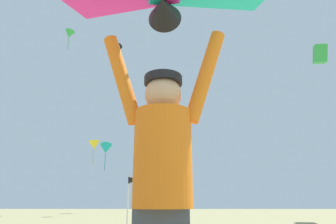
{
  "coord_description": "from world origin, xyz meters",
  "views": [
    {
      "loc": [
        -0.11,
        -2.0,
        0.84
      ],
      "look_at": [
        -0.18,
        0.97,
        1.81
      ],
      "focal_mm": 30.51,
      "sensor_mm": 36.0,
      "label": 1
    }
  ],
  "objects_px": {
    "kite_flyer_person": "(163,187)",
    "distant_kite_yellow_far_center": "(94,145)",
    "distant_kite_black_low_right": "(116,49)",
    "distant_kite_green_mid_right": "(320,54)",
    "marker_flag": "(133,183)",
    "distant_kite_green_low_left": "(69,34)",
    "distant_kite_teal_high_right": "(106,149)"
  },
  "relations": [
    {
      "from": "kite_flyer_person",
      "to": "distant_kite_black_low_right",
      "type": "relative_size",
      "value": 0.61
    },
    {
      "from": "distant_kite_teal_high_right",
      "to": "marker_flag",
      "type": "height_order",
      "value": "distant_kite_teal_high_right"
    },
    {
      "from": "distant_kite_yellow_far_center",
      "to": "distant_kite_green_mid_right",
      "type": "distance_m",
      "value": 18.92
    },
    {
      "from": "distant_kite_teal_high_right",
      "to": "marker_flag",
      "type": "distance_m",
      "value": 24.95
    },
    {
      "from": "distant_kite_green_low_left",
      "to": "distant_kite_black_low_right",
      "type": "height_order",
      "value": "distant_kite_black_low_right"
    },
    {
      "from": "distant_kite_green_low_left",
      "to": "distant_kite_green_mid_right",
      "type": "distance_m",
      "value": 18.99
    },
    {
      "from": "distant_kite_yellow_far_center",
      "to": "kite_flyer_person",
      "type": "bearing_deg",
      "value": -72.98
    },
    {
      "from": "kite_flyer_person",
      "to": "distant_kite_green_mid_right",
      "type": "xyz_separation_m",
      "value": [
        10.69,
        16.99,
        10.32
      ]
    },
    {
      "from": "kite_flyer_person",
      "to": "distant_kite_green_low_left",
      "type": "xyz_separation_m",
      "value": [
        -8.14,
        17.58,
        12.67
      ]
    },
    {
      "from": "marker_flag",
      "to": "distant_kite_green_mid_right",
      "type": "bearing_deg",
      "value": 41.23
    },
    {
      "from": "distant_kite_yellow_far_center",
      "to": "marker_flag",
      "type": "bearing_deg",
      "value": -69.91
    },
    {
      "from": "kite_flyer_person",
      "to": "distant_kite_yellow_far_center",
      "type": "relative_size",
      "value": 0.95
    },
    {
      "from": "distant_kite_green_low_left",
      "to": "distant_kite_black_low_right",
      "type": "xyz_separation_m",
      "value": [
        1.45,
        9.87,
        4.43
      ]
    },
    {
      "from": "distant_kite_teal_high_right",
      "to": "distant_kite_green_mid_right",
      "type": "xyz_separation_m",
      "value": [
        18.4,
        -13.09,
        4.42
      ]
    },
    {
      "from": "distant_kite_yellow_far_center",
      "to": "distant_kite_black_low_right",
      "type": "xyz_separation_m",
      "value": [
        -0.0,
        5.59,
        12.42
      ]
    },
    {
      "from": "distant_kite_black_low_right",
      "to": "distant_kite_green_mid_right",
      "type": "height_order",
      "value": "distant_kite_black_low_right"
    },
    {
      "from": "distant_kite_green_mid_right",
      "to": "marker_flag",
      "type": "bearing_deg",
      "value": -138.77
    },
    {
      "from": "distant_kite_green_low_left",
      "to": "distant_kite_teal_high_right",
      "type": "distance_m",
      "value": 14.22
    },
    {
      "from": "distant_kite_green_mid_right",
      "to": "distant_kite_black_low_right",
      "type": "bearing_deg",
      "value": 148.95
    },
    {
      "from": "distant_kite_yellow_far_center",
      "to": "distant_kite_green_mid_right",
      "type": "relative_size",
      "value": 1.32
    },
    {
      "from": "distant_kite_black_low_right",
      "to": "distant_kite_green_low_left",
      "type": "bearing_deg",
      "value": -98.36
    },
    {
      "from": "distant_kite_yellow_far_center",
      "to": "distant_kite_teal_high_right",
      "type": "height_order",
      "value": "distant_kite_teal_high_right"
    },
    {
      "from": "kite_flyer_person",
      "to": "marker_flag",
      "type": "distance_m",
      "value": 6.75
    },
    {
      "from": "distant_kite_green_mid_right",
      "to": "marker_flag",
      "type": "height_order",
      "value": "distant_kite_green_mid_right"
    },
    {
      "from": "distant_kite_yellow_far_center",
      "to": "marker_flag",
      "type": "height_order",
      "value": "distant_kite_yellow_far_center"
    },
    {
      "from": "kite_flyer_person",
      "to": "marker_flag",
      "type": "relative_size",
      "value": 1.17
    },
    {
      "from": "distant_kite_black_low_right",
      "to": "distant_kite_green_mid_right",
      "type": "xyz_separation_m",
      "value": [
        17.38,
        -10.46,
        -6.77
      ]
    },
    {
      "from": "kite_flyer_person",
      "to": "distant_kite_yellow_far_center",
      "type": "distance_m",
      "value": 23.34
    },
    {
      "from": "distant_kite_green_low_left",
      "to": "distant_kite_yellow_far_center",
      "type": "bearing_deg",
      "value": 71.28
    },
    {
      "from": "distant_kite_green_low_left",
      "to": "distant_kite_teal_high_right",
      "type": "relative_size",
      "value": 0.51
    },
    {
      "from": "distant_kite_yellow_far_center",
      "to": "distant_kite_black_low_right",
      "type": "distance_m",
      "value": 13.62
    },
    {
      "from": "kite_flyer_person",
      "to": "distant_kite_teal_high_right",
      "type": "distance_m",
      "value": 31.61
    }
  ]
}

